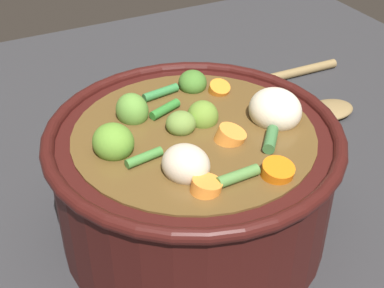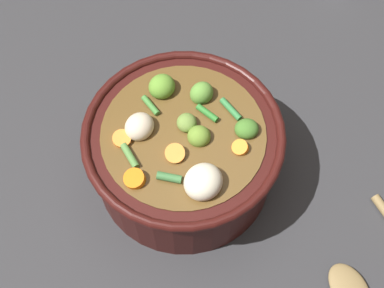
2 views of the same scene
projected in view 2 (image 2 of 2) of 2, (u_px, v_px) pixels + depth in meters
ground_plane at (184, 171)px, 0.78m from camera, size 1.10×1.10×0.00m
cooking_pot at (184, 151)px, 0.72m from camera, size 0.27×0.27×0.15m
wooden_spoon at (376, 273)px, 0.70m from camera, size 0.19×0.14×0.01m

